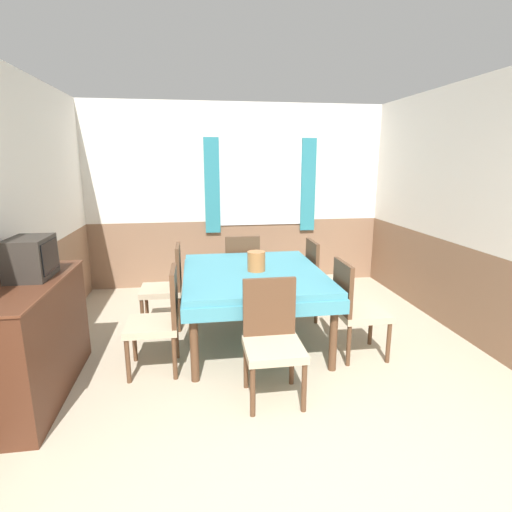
{
  "coord_description": "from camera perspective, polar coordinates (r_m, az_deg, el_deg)",
  "views": [
    {
      "loc": [
        -0.61,
        -1.32,
        1.8
      ],
      "look_at": [
        -0.03,
        2.48,
        0.89
      ],
      "focal_mm": 28.0,
      "sensor_mm": 36.0,
      "label": 1
    }
  ],
  "objects": [
    {
      "name": "wall_back",
      "position": [
        5.84,
        -2.49,
        8.55
      ],
      "size": [
        4.63,
        0.1,
        2.6
      ],
      "color": "white",
      "rests_on": "ground_plane"
    },
    {
      "name": "wall_left",
      "position": [
        3.89,
        -31.79,
        3.98
      ],
      "size": [
        0.05,
        4.84,
        2.6
      ],
      "color": "white",
      "rests_on": "ground_plane"
    },
    {
      "name": "wall_right",
      "position": [
        4.51,
        29.05,
        5.33
      ],
      "size": [
        0.05,
        4.84,
        2.6
      ],
      "color": "white",
      "rests_on": "ground_plane"
    },
    {
      "name": "dining_table",
      "position": [
        4.02,
        -0.41,
        -3.49
      ],
      "size": [
        1.39,
        1.65,
        0.74
      ],
      "color": "teal",
      "rests_on": "ground_plane"
    },
    {
      "name": "chair_left_near",
      "position": [
        3.58,
        -13.53,
        -8.52
      ],
      "size": [
        0.44,
        0.44,
        0.92
      ],
      "rotation": [
        0.0,
        0.0,
        1.57
      ],
      "color": "brown",
      "rests_on": "ground_plane"
    },
    {
      "name": "chair_head_window",
      "position": [
        5.03,
        -2.07,
        -1.76
      ],
      "size": [
        0.44,
        0.44,
        0.92
      ],
      "color": "brown",
      "rests_on": "ground_plane"
    },
    {
      "name": "chair_right_far",
      "position": [
        4.71,
        9.43,
        -2.97
      ],
      "size": [
        0.44,
        0.44,
        0.92
      ],
      "rotation": [
        0.0,
        0.0,
        4.71
      ],
      "color": "brown",
      "rests_on": "ground_plane"
    },
    {
      "name": "chair_right_near",
      "position": [
        3.84,
        13.94,
        -7.01
      ],
      "size": [
        0.44,
        0.44,
        0.92
      ],
      "rotation": [
        0.0,
        0.0,
        4.71
      ],
      "color": "brown",
      "rests_on": "ground_plane"
    },
    {
      "name": "chair_left_far",
      "position": [
        4.5,
        -12.55,
        -3.9
      ],
      "size": [
        0.44,
        0.44,
        0.92
      ],
      "rotation": [
        0.0,
        0.0,
        1.57
      ],
      "color": "brown",
      "rests_on": "ground_plane"
    },
    {
      "name": "chair_head_near",
      "position": [
        3.13,
        2.32,
        -11.44
      ],
      "size": [
        0.44,
        0.44,
        0.92
      ],
      "rotation": [
        0.0,
        0.0,
        3.14
      ],
      "color": "brown",
      "rests_on": "ground_plane"
    },
    {
      "name": "sideboard",
      "position": [
        3.57,
        -29.16,
        -10.33
      ],
      "size": [
        0.46,
        1.38,
        0.92
      ],
      "color": "#4C2819",
      "rests_on": "ground_plane"
    },
    {
      "name": "tv",
      "position": [
        3.51,
        -29.5,
        -0.23
      ],
      "size": [
        0.29,
        0.41,
        0.32
      ],
      "color": "#2D2823",
      "rests_on": "sideboard"
    },
    {
      "name": "vase",
      "position": [
        3.97,
        0.04,
        -0.74
      ],
      "size": [
        0.18,
        0.18,
        0.2
      ],
      "color": "#B26B38",
      "rests_on": "dining_table"
    }
  ]
}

